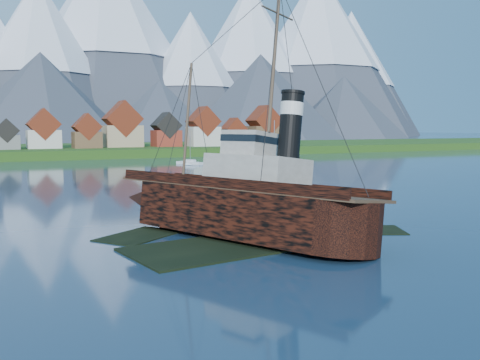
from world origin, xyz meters
name	(u,v)px	position (x,y,z in m)	size (l,w,h in m)	color
ground	(250,239)	(0.00, 0.00, 0.00)	(1400.00, 1400.00, 0.00)	#1B334C
shoal	(256,237)	(1.78, 2.15, -0.35)	(31.71, 21.24, 1.14)	black
shore_bank	(45,155)	(0.00, 170.00, 0.00)	(600.00, 80.00, 3.20)	#1E3F12
seawall	(59,160)	(0.00, 132.00, 0.00)	(600.00, 2.50, 2.00)	#3F3D38
mountains	(1,37)	(-0.79, 481.26, 89.34)	(965.00, 340.00, 205.00)	#2D333D
tugboat_wreck	(232,202)	(-0.41, 3.01, 3.15)	(7.36, 31.71, 25.13)	black
sailboat_d	(274,172)	(37.12, 60.39, 0.29)	(8.58, 7.55, 12.52)	silver
sailboat_e	(190,163)	(31.19, 97.90, 0.24)	(5.76, 9.48, 10.79)	silver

